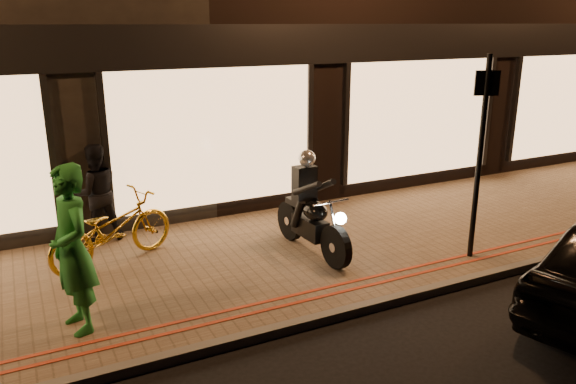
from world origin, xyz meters
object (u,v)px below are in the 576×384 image
at_px(sign_post, 481,148).
at_px(person_green, 72,250).
at_px(bicycle_gold, 112,229).
at_px(motorcycle, 311,214).

bearing_deg(sign_post, person_green, 175.69).
bearing_deg(person_green, bicycle_gold, 144.57).
bearing_deg(motorcycle, person_green, -170.61).
relative_size(motorcycle, person_green, 0.99).
bearing_deg(motorcycle, bicycle_gold, 158.02).
distance_m(sign_post, person_green, 5.64).
distance_m(sign_post, bicycle_gold, 5.47).
height_order(sign_post, person_green, sign_post).
bearing_deg(bicycle_gold, sign_post, -135.53).
bearing_deg(bicycle_gold, person_green, 136.72).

